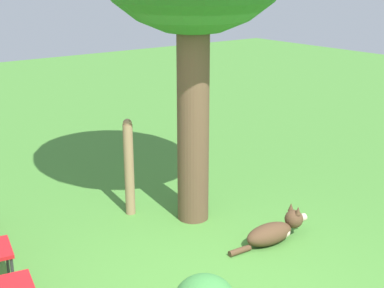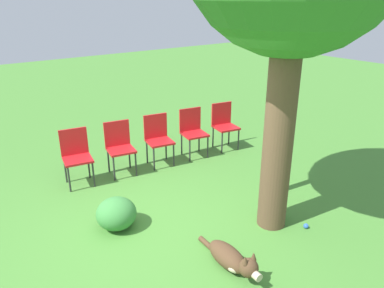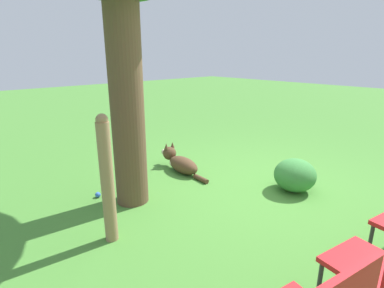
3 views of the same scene
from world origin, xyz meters
TOP-DOWN VIEW (x-y plane):
  - ground_plane at (0.00, 0.00)m, footprint 30.00×30.00m
  - dog at (1.11, 0.21)m, footprint 1.09×0.31m
  - fence_post at (0.20, 1.84)m, footprint 0.12×0.12m
  - tennis_ball at (1.13, 1.54)m, footprint 0.07×0.07m

SIDE VIEW (x-z plane):
  - ground_plane at x=0.00m, z-range 0.00..0.00m
  - tennis_ball at x=1.13m, z-range 0.00..0.07m
  - dog at x=1.11m, z-range -0.06..0.33m
  - fence_post at x=0.20m, z-range 0.01..1.24m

